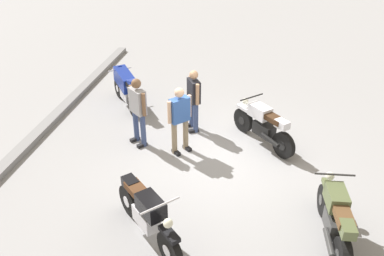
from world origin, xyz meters
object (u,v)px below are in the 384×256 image
at_px(motorcycle_olive_vintage, 335,218).
at_px(person_in_gray_shirt, 138,108).
at_px(motorcycle_blue_sportbike, 126,87).
at_px(motorcycle_silver_cruiser, 263,125).
at_px(person_in_black_shirt, 194,97).
at_px(motorcycle_black_cruiser, 147,214).
at_px(person_in_blue_shirt, 180,117).

distance_m(motorcycle_olive_vintage, person_in_gray_shirt, 4.95).
height_order(motorcycle_olive_vintage, person_in_gray_shirt, person_in_gray_shirt).
height_order(motorcycle_blue_sportbike, person_in_gray_shirt, person_in_gray_shirt).
relative_size(motorcycle_silver_cruiser, person_in_black_shirt, 0.98).
height_order(person_in_black_shirt, person_in_gray_shirt, person_in_gray_shirt).
bearing_deg(person_in_gray_shirt, motorcycle_silver_cruiser, 142.09).
bearing_deg(motorcycle_olive_vintage, motorcycle_silver_cruiser, 18.16).
distance_m(motorcycle_blue_sportbike, motorcycle_olive_vintage, 6.85).
height_order(motorcycle_black_cruiser, person_in_black_shirt, person_in_black_shirt).
relative_size(motorcycle_olive_vintage, person_in_black_shirt, 1.19).
xyz_separation_m(motorcycle_blue_sportbike, motorcycle_black_cruiser, (-4.96, -1.98, -0.07)).
distance_m(motorcycle_blue_sportbike, motorcycle_black_cruiser, 5.34).
xyz_separation_m(person_in_black_shirt, person_in_gray_shirt, (-0.91, 1.19, 0.06)).
xyz_separation_m(motorcycle_black_cruiser, motorcycle_olive_vintage, (0.47, -3.20, -0.03)).
bearing_deg(person_in_black_shirt, person_in_blue_shirt, 53.75).
height_order(motorcycle_silver_cruiser, motorcycle_olive_vintage, motorcycle_silver_cruiser).
bearing_deg(person_in_blue_shirt, motorcycle_silver_cruiser, 63.55).
relative_size(motorcycle_black_cruiser, motorcycle_olive_vintage, 0.81).
bearing_deg(person_in_black_shirt, motorcycle_black_cruiser, 58.92).
xyz_separation_m(motorcycle_blue_sportbike, person_in_gray_shirt, (-1.95, -0.96, 0.39)).
bearing_deg(person_in_gray_shirt, motorcycle_black_cruiser, 61.65).
height_order(person_in_blue_shirt, person_in_gray_shirt, person_in_gray_shirt).
bearing_deg(person_in_black_shirt, motorcycle_blue_sportbike, -54.42).
bearing_deg(person_in_blue_shirt, motorcycle_blue_sportbike, 177.88).
bearing_deg(motorcycle_silver_cruiser, person_in_gray_shirt, 56.53).
xyz_separation_m(motorcycle_olive_vintage, person_in_blue_shirt, (2.36, 3.18, 0.45)).
relative_size(person_in_black_shirt, person_in_gray_shirt, 0.96).
bearing_deg(person_in_black_shirt, motorcycle_silver_cruiser, 137.85).
xyz_separation_m(motorcycle_blue_sportbike, person_in_black_shirt, (-1.04, -2.15, 0.34)).
height_order(motorcycle_blue_sportbike, motorcycle_black_cruiser, motorcycle_blue_sportbike).
bearing_deg(motorcycle_blue_sportbike, motorcycle_black_cruiser, 164.96).
distance_m(motorcycle_silver_cruiser, person_in_gray_shirt, 3.05).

